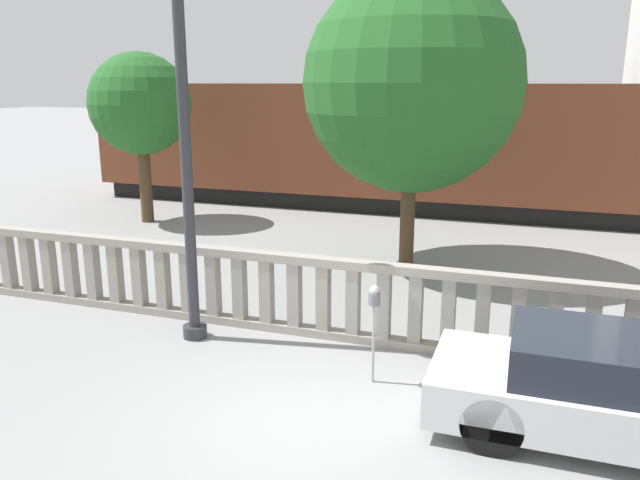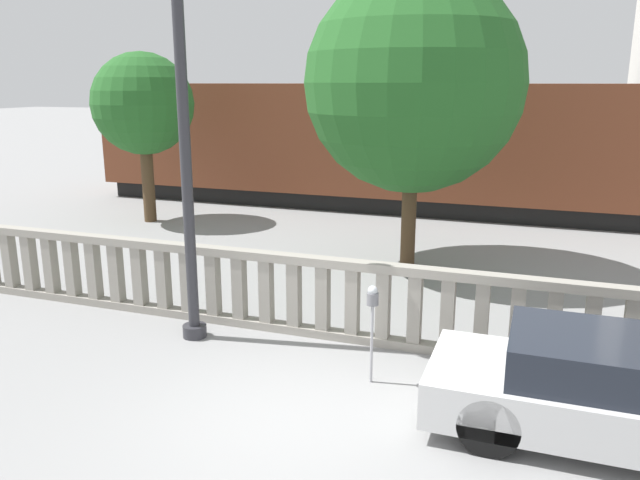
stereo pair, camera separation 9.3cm
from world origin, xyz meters
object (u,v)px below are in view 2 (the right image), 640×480
(lamppost, at_px, (184,122))
(parking_meter, at_px, (372,306))
(train_far, at_px, (511,127))
(parked_car, at_px, (608,392))
(tree_left, at_px, (143,105))
(tree_right, at_px, (413,83))
(train_near, at_px, (508,149))

(lamppost, height_order, parking_meter, lamppost)
(train_far, bearing_deg, parked_car, -84.28)
(tree_left, height_order, tree_right, tree_right)
(parking_meter, height_order, parked_car, parking_meter)
(train_far, relative_size, tree_left, 4.58)
(parking_meter, distance_m, train_far, 24.89)
(parking_meter, xyz_separation_m, tree_left, (-8.94, 7.78, 2.30))
(tree_left, bearing_deg, train_near, 23.70)
(lamppost, height_order, parked_car, lamppost)
(lamppost, distance_m, tree_right, 5.73)
(parking_meter, relative_size, train_near, 0.05)
(parking_meter, relative_size, parked_car, 0.34)
(lamppost, relative_size, tree_left, 1.29)
(parking_meter, distance_m, tree_right, 6.46)
(lamppost, xyz_separation_m, tree_right, (2.41, 5.16, 0.57))
(train_near, xyz_separation_m, tree_right, (-1.66, -6.39, 1.93))
(parking_meter, bearing_deg, train_far, 89.14)
(train_near, bearing_deg, tree_right, -104.54)
(train_near, relative_size, tree_left, 5.56)
(train_far, xyz_separation_m, tree_right, (-1.09, -19.15, 2.10))
(parked_car, xyz_separation_m, train_far, (-2.54, 25.35, 1.32))
(parking_meter, xyz_separation_m, train_near, (0.94, 12.12, 0.97))
(train_near, distance_m, train_far, 12.77)
(parking_meter, relative_size, train_far, 0.06)
(train_far, distance_m, tree_left, 19.52)
(parked_car, relative_size, train_far, 0.18)
(parking_meter, bearing_deg, train_near, 85.54)
(parking_meter, distance_m, tree_left, 12.07)
(train_near, relative_size, tree_right, 4.28)
(tree_right, bearing_deg, train_near, 75.46)
(parked_car, relative_size, tree_left, 0.84)
(parked_car, height_order, train_far, train_far)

